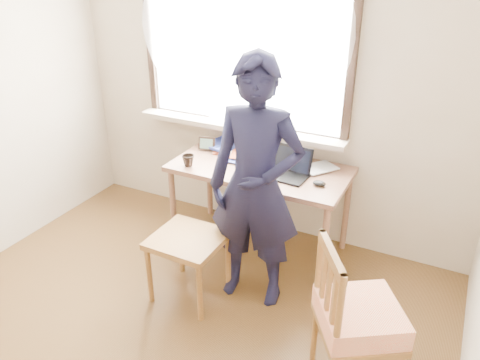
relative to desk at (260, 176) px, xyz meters
The scene contains 13 objects.
room_shell 1.73m from the desk, 95.98° to the right, with size 3.52×4.02×2.61m.
desk is the anchor object (origin of this frame).
laptop 0.28m from the desk, ahead, with size 0.32×0.27×0.21m.
mug_white 0.31m from the desk, 130.90° to the left, with size 0.13×0.13×0.11m, color white.
mug_dark 0.57m from the desk, 155.40° to the right, with size 0.10×0.10×0.09m, color black.
mouse 0.53m from the desk, 11.08° to the right, with size 0.10×0.07×0.04m, color black.
desk_clutter 0.31m from the desk, 144.26° to the left, with size 0.62×0.48×0.06m.
book_a 0.38m from the desk, 151.94° to the left, with size 0.22×0.29×0.03m, color white.
book_b 0.42m from the desk, 32.08° to the left, with size 0.19×0.26×0.02m, color white.
picture_frame 0.56m from the desk, 169.47° to the left, with size 0.14×0.05×0.11m.
work_chair 0.83m from the desk, 103.79° to the right, with size 0.48×0.46×0.49m.
side_chair 1.48m from the desk, 44.87° to the right, with size 0.59×0.59×0.94m.
person 0.62m from the desk, 68.61° to the right, with size 0.63×0.41×1.74m, color black.
Camera 1 is at (1.47, -1.39, 2.27)m, focal length 35.00 mm.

